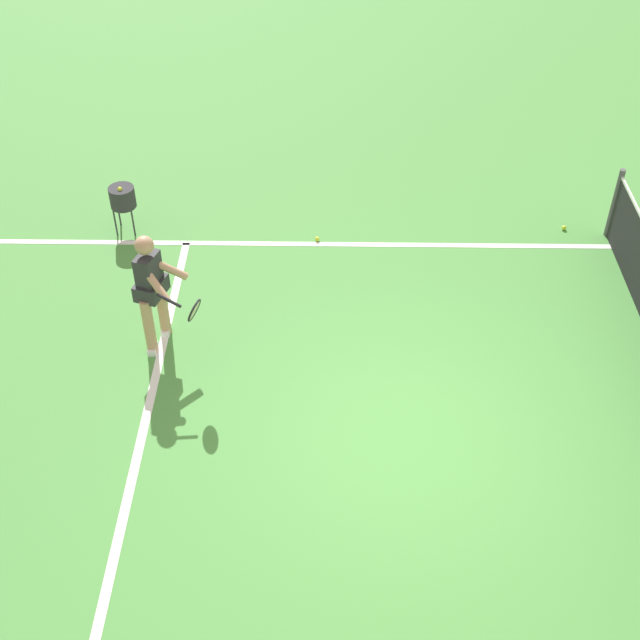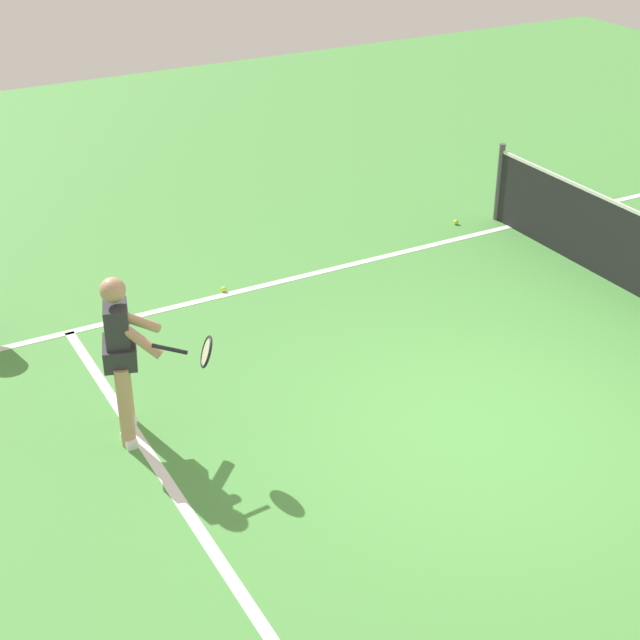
% 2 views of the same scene
% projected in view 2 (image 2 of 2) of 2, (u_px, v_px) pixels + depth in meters
% --- Properties ---
extents(ground_plane, '(27.21, 27.21, 0.00)m').
position_uv_depth(ground_plane, '(485.00, 425.00, 8.80)').
color(ground_plane, '#4C9342').
extents(service_line_marking, '(7.07, 0.10, 0.01)m').
position_uv_depth(service_line_marking, '(196.00, 525.00, 7.59)').
color(service_line_marking, white).
rests_on(service_line_marking, ground).
extents(sideline_left_marking, '(0.10, 18.93, 0.01)m').
position_uv_depth(sideline_left_marking, '(303.00, 276.00, 11.51)').
color(sideline_left_marking, white).
rests_on(sideline_left_marking, ground).
extents(tennis_player, '(0.97, 0.88, 1.55)m').
position_uv_depth(tennis_player, '(123.00, 352.00, 8.29)').
color(tennis_player, tan).
rests_on(tennis_player, ground).
extents(tennis_ball_near, '(0.07, 0.07, 0.07)m').
position_uv_depth(tennis_ball_near, '(456.00, 222.00, 12.89)').
color(tennis_ball_near, '#D1E533').
rests_on(tennis_ball_near, ground).
extents(tennis_ball_mid, '(0.07, 0.07, 0.07)m').
position_uv_depth(tennis_ball_mid, '(224.00, 289.00, 11.14)').
color(tennis_ball_mid, '#D1E533').
rests_on(tennis_ball_mid, ground).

